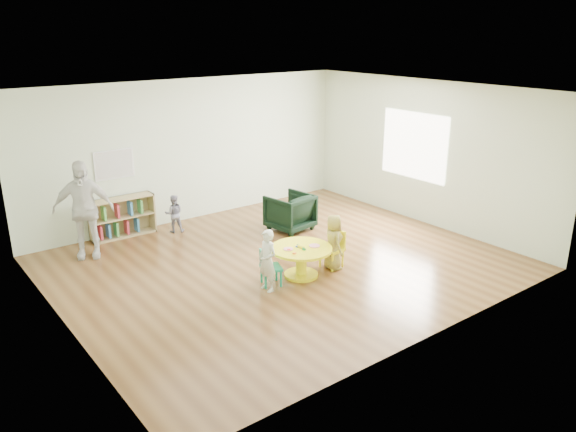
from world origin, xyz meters
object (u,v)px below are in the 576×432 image
at_px(child_left, 267,261).
at_px(adult_caretaker, 83,210).
at_px(activity_table, 301,256).
at_px(toddler, 174,214).
at_px(kid_chair_left, 268,267).
at_px(kid_chair_right, 333,247).
at_px(bookshelf, 121,217).
at_px(child_right, 333,242).
at_px(armchair, 290,212).

xyz_separation_m(child_left, adult_caretaker, (-1.68, 2.93, 0.37)).
relative_size(activity_table, toddler, 1.33).
relative_size(kid_chair_left, kid_chair_right, 0.91).
relative_size(bookshelf, toddler, 1.65).
height_order(kid_chair_left, child_right, child_right).
distance_m(kid_chair_left, bookshelf, 3.52).
relative_size(child_right, adult_caretaker, 0.54).
relative_size(activity_table, kid_chair_left, 1.74).
distance_m(kid_chair_right, adult_caretaker, 4.21).
bearing_deg(child_right, kid_chair_right, -28.09).
bearing_deg(bookshelf, armchair, -31.11).
distance_m(activity_table, child_right, 0.62).
bearing_deg(toddler, child_left, 114.39).
xyz_separation_m(kid_chair_right, bookshelf, (-2.20, 3.46, 0.04)).
distance_m(activity_table, toddler, 3.11).
xyz_separation_m(child_left, child_right, (1.30, 0.00, -0.02)).
xyz_separation_m(child_right, adult_caretaker, (-2.98, 2.92, 0.38)).
distance_m(kid_chair_left, child_left, 0.24).
bearing_deg(toddler, armchair, 171.17).
relative_size(activity_table, armchair, 1.24).
bearing_deg(toddler, child_right, 137.21).
bearing_deg(activity_table, adult_caretaker, 129.99).
bearing_deg(armchair, kid_chair_left, 36.15).
bearing_deg(toddler, activity_table, 127.48).
xyz_separation_m(bookshelf, armchair, (2.71, -1.64, -0.01)).
distance_m(toddler, adult_caretaker, 1.80).
height_order(activity_table, adult_caretaker, adult_caretaker).
xyz_separation_m(armchair, adult_caretaker, (-3.56, 1.04, 0.49)).
xyz_separation_m(activity_table, kid_chair_left, (-0.60, 0.05, -0.03)).
bearing_deg(child_right, bookshelf, 49.04).
bearing_deg(adult_caretaker, child_left, -34.46).
bearing_deg(bookshelf, child_left, -76.67).
bearing_deg(bookshelf, toddler, -24.32).
distance_m(activity_table, adult_caretaker, 3.75).
relative_size(kid_chair_left, armchair, 0.72).
bearing_deg(activity_table, toddler, 102.24).
xyz_separation_m(kid_chair_right, armchair, (0.51, 1.82, 0.03)).
relative_size(child_left, child_right, 1.04).
bearing_deg(toddler, kid_chair_left, 116.43).
bearing_deg(adult_caretaker, bookshelf, 60.66).
xyz_separation_m(armchair, child_right, (-0.57, -1.88, 0.10)).
height_order(activity_table, kid_chair_right, kid_chair_right).
relative_size(toddler, adult_caretaker, 0.43).
relative_size(bookshelf, child_right, 1.32).
height_order(bookshelf, armchair, bookshelf).
relative_size(bookshelf, child_left, 1.27).
xyz_separation_m(kid_chair_left, armchair, (1.77, 1.76, 0.05)).
height_order(armchair, child_left, child_left).
distance_m(child_left, toddler, 3.12).
xyz_separation_m(kid_chair_right, child_right, (-0.06, -0.06, 0.13)).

